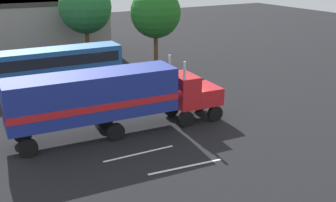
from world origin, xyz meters
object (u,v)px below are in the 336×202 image
Objects in this scene: semi_truck at (110,96)px; parked_bus at (58,64)px; person_bystander at (93,108)px; tree_right at (85,7)px; tree_center at (156,13)px.

semi_truck is 1.29× the size of parked_bus.
tree_right is (6.08, 18.39, 4.82)m from person_bystander.
tree_center is at bearing 10.55° from parked_bus.
person_bystander is 0.15× the size of parked_bus.
semi_truck is 8.77× the size of person_bystander.
tree_center is 0.95× the size of tree_right.
parked_bus is 11.44m from tree_right.
parked_bus is 1.36× the size of tree_center.
tree_right is (-4.90, 7.11, 0.15)m from tree_center.
semi_truck is 12.01m from parked_bus.
tree_center reaches higher than person_bystander.
parked_bus is 11.50m from tree_center.
tree_right reaches higher than semi_truck.
semi_truck is at bearing -85.24° from person_bystander.
tree_right is (5.88, 9.11, 3.64)m from parked_bus.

